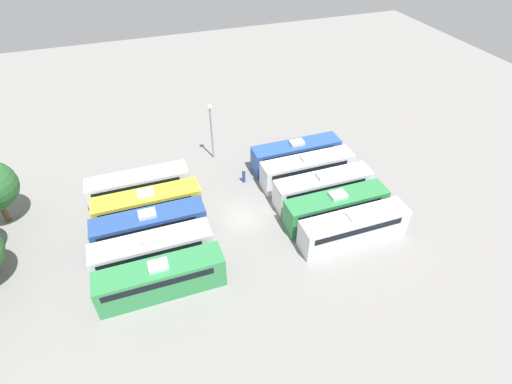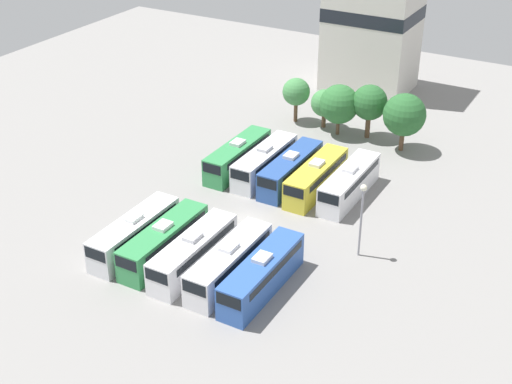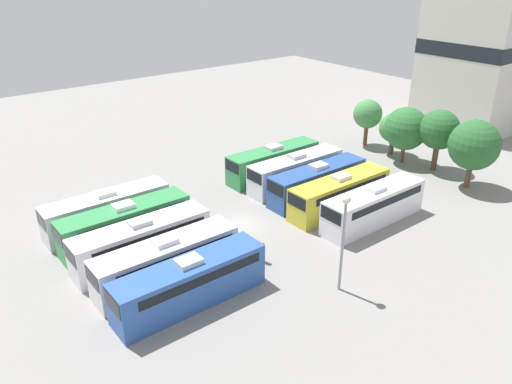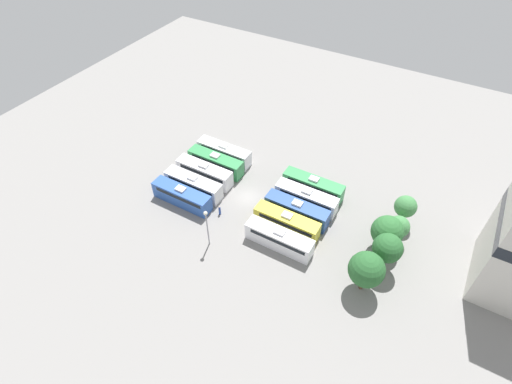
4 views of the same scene
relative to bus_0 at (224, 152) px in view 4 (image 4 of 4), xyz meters
name	(u,v)px [view 4 (image 4 of 4)]	position (x,y,z in m)	size (l,w,h in m)	color
ground_plane	(249,197)	(6.51, 9.14, -1.69)	(118.54, 118.54, 0.00)	gray
bus_0	(224,152)	(0.00, 0.00, 0.00)	(2.55, 10.59, 3.43)	silver
bus_1	(216,162)	(3.11, 0.21, 0.00)	(2.55, 10.59, 3.43)	#338C4C
bus_2	(205,172)	(6.39, 0.02, 0.00)	(2.55, 10.59, 3.43)	white
bus_3	(194,184)	(9.92, 0.19, 0.00)	(2.55, 10.59, 3.43)	silver
bus_4	(182,196)	(13.11, 0.16, 0.00)	(2.55, 10.59, 3.43)	#2D56A8
bus_5	(313,186)	(0.04, 18.14, 0.00)	(2.55, 10.59, 3.43)	#338C4C
bus_6	(306,198)	(3.30, 18.34, 0.00)	(2.55, 10.59, 3.43)	silver
bus_7	(297,210)	(6.54, 18.17, 0.00)	(2.55, 10.59, 3.43)	#284C93
bus_8	(287,222)	(9.65, 17.92, 0.00)	(2.55, 10.59, 3.43)	gold
bus_9	(279,239)	(13.15, 18.41, 0.00)	(2.55, 10.59, 3.43)	white
worker_person	(220,211)	(12.14, 6.96, -0.88)	(0.36, 0.36, 1.73)	navy
light_pole	(207,222)	(18.12, 8.99, 3.25)	(0.60, 0.60, 7.21)	gray
tree_0	(406,207)	(-0.45, 33.15, 2.25)	(3.45, 3.45, 5.71)	brown
tree_1	(398,227)	(3.40, 33.30, 1.48)	(3.39, 3.39, 4.89)	brown
tree_2	(387,231)	(5.81, 32.17, 2.23)	(4.74, 4.74, 6.30)	brown
tree_3	(388,248)	(9.29, 33.10, 2.79)	(4.23, 4.23, 6.63)	brown
tree_4	(367,270)	(14.06, 31.72, 2.73)	(4.93, 4.93, 6.91)	brown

